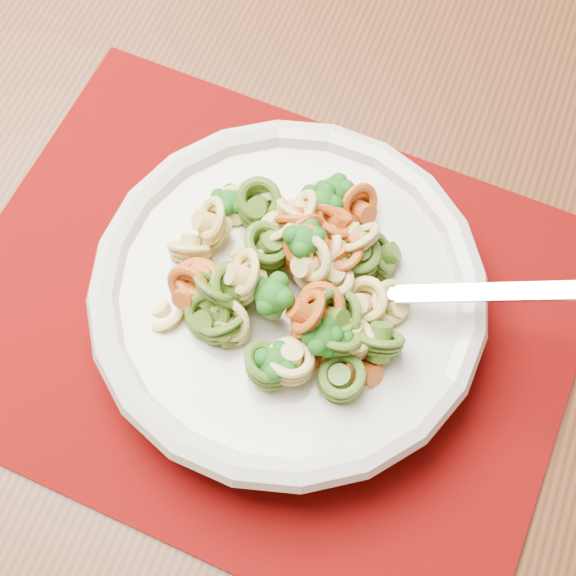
# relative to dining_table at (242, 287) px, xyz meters

# --- Properties ---
(dining_table) EXTENTS (1.32, 0.94, 0.75)m
(dining_table) POSITION_rel_dining_table_xyz_m (0.00, 0.00, 0.00)
(dining_table) COLOR #573118
(dining_table) RESTS_ON ground
(placemat) EXTENTS (0.44, 0.37, 0.00)m
(placemat) POSITION_rel_dining_table_xyz_m (0.04, -0.07, 0.12)
(placemat) COLOR #650504
(placemat) RESTS_ON dining_table
(pasta_bowl) EXTENTS (0.25, 0.25, 0.05)m
(pasta_bowl) POSITION_rel_dining_table_xyz_m (0.06, -0.06, 0.15)
(pasta_bowl) COLOR beige
(pasta_bowl) RESTS_ON placemat
(pasta_broccoli_heap) EXTENTS (0.21, 0.21, 0.06)m
(pasta_broccoli_heap) POSITION_rel_dining_table_xyz_m (0.06, -0.06, 0.17)
(pasta_broccoli_heap) COLOR #DBC66C
(pasta_broccoli_heap) RESTS_ON pasta_bowl
(fork) EXTENTS (0.18, 0.05, 0.08)m
(fork) POSITION_rel_dining_table_xyz_m (0.10, -0.06, 0.17)
(fork) COLOR silver
(fork) RESTS_ON pasta_bowl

